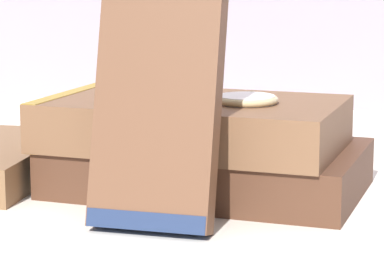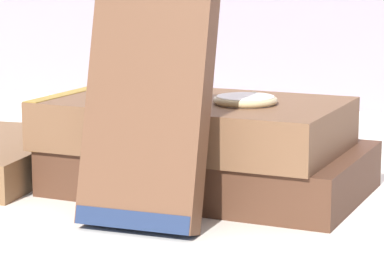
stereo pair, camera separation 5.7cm
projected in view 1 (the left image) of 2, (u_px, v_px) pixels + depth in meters
ground_plane at (203, 196)px, 0.68m from camera, size 3.00×3.00×0.00m
book_flat_bottom at (202, 167)px, 0.70m from camera, size 0.24×0.16×0.04m
book_flat_top at (186, 123)px, 0.69m from camera, size 0.23×0.15×0.04m
book_leaning_front at (157, 116)px, 0.59m from camera, size 0.08×0.06×0.16m
pocket_watch at (246, 100)px, 0.66m from camera, size 0.05×0.05×0.01m
reading_glasses at (216, 145)px, 0.87m from camera, size 0.10×0.06×0.00m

